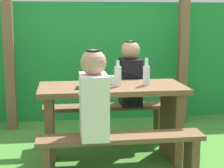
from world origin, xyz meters
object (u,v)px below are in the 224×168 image
at_px(bottle_right, 118,76).
at_px(picnic_table, 112,110).
at_px(bench_near, 121,150).
at_px(person_white_shirt, 94,97).
at_px(drinking_glass, 112,80).
at_px(bench_far, 105,116).
at_px(person_black_coat, 130,76).
at_px(bottle_left, 89,75).
at_px(bottle_center, 146,74).
at_px(cell_phone, 79,88).

bearing_deg(bottle_right, picnic_table, 138.42).
relative_size(bench_near, bottle_right, 5.65).
xyz_separation_m(bench_near, person_white_shirt, (-0.22, 0.00, 0.46)).
bearing_deg(bench_near, drinking_glass, 89.08).
xyz_separation_m(bench_far, drinking_glass, (0.01, -0.48, 0.49)).
xyz_separation_m(person_black_coat, bottle_right, (-0.23, -0.58, 0.09)).
distance_m(bottle_left, bottle_center, 0.55).
bearing_deg(bottle_center, person_white_shirt, -137.19).
distance_m(bench_near, cell_phone, 0.71).
relative_size(picnic_table, person_black_coat, 1.95).
height_order(person_white_shirt, bottle_left, person_white_shirt).
distance_m(person_white_shirt, bottle_center, 0.76).
height_order(bench_far, bottle_right, bottle_right).
bearing_deg(bottle_center, bench_far, 120.36).
xyz_separation_m(bottle_left, bottle_center, (0.55, -0.08, 0.00)).
bearing_deg(drinking_glass, person_black_coat, 59.99).
xyz_separation_m(bench_far, person_black_coat, (0.28, -0.00, 0.46)).
bearing_deg(bench_far, person_white_shirt, -101.72).
distance_m(picnic_table, person_black_coat, 0.66).
relative_size(bench_near, bench_far, 1.00).
distance_m(bench_near, bench_far, 1.08).
bearing_deg(bottle_right, drinking_glass, 109.86).
distance_m(person_black_coat, drinking_glass, 0.55).
distance_m(bench_near, bottle_right, 0.74).
xyz_separation_m(drinking_glass, bottle_center, (0.32, -0.09, 0.06)).
xyz_separation_m(bottle_center, cell_phone, (-0.65, -0.08, -0.10)).
relative_size(bottle_left, cell_phone, 1.80).
height_order(bottle_center, cell_phone, bottle_center).
xyz_separation_m(picnic_table, bench_far, (0.00, 0.54, -0.20)).
bearing_deg(person_white_shirt, bottle_left, 89.18).
bearing_deg(bottle_center, drinking_glass, 164.44).
height_order(bench_near, person_white_shirt, person_white_shirt).
distance_m(bench_far, cell_phone, 0.85).
bearing_deg(bench_near, person_black_coat, 75.33).
bearing_deg(person_white_shirt, person_black_coat, 64.79).
distance_m(picnic_table, bottle_right, 0.36).
xyz_separation_m(picnic_table, person_black_coat, (0.28, 0.54, 0.26)).
bearing_deg(drinking_glass, person_white_shirt, -111.16).
relative_size(drinking_glass, cell_phone, 0.61).
height_order(bench_near, cell_phone, cell_phone).
relative_size(picnic_table, bottle_center, 5.31).
height_order(person_black_coat, bottle_right, person_black_coat).
relative_size(bench_near, person_black_coat, 1.95).
distance_m(bench_near, bottle_left, 0.84).
distance_m(picnic_table, cell_phone, 0.42).
distance_m(person_black_coat, bottle_center, 0.57).
height_order(bench_near, bottle_center, bottle_center).
bearing_deg(bottle_left, person_white_shirt, -90.82).
relative_size(bottle_right, bottle_center, 0.94).
xyz_separation_m(bench_far, bottle_left, (-0.22, -0.49, 0.55)).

